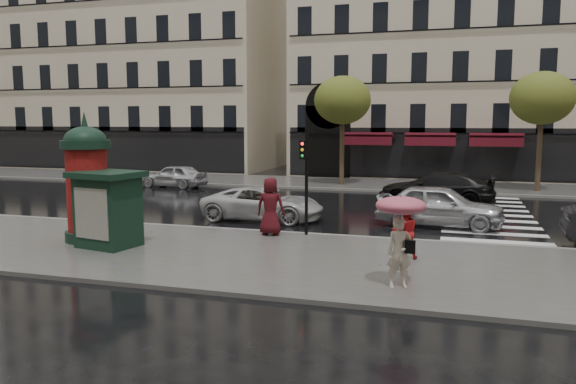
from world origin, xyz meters
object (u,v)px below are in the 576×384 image
(newsstand, at_px, (108,208))
(man_burgundy, at_px, (270,206))
(woman_red, at_px, (405,232))
(car_far_silver, at_px, (174,176))
(traffic_light, at_px, (305,171))
(car_black, at_px, (436,188))
(car_silver, at_px, (440,206))
(car_white, at_px, (263,203))
(woman_umbrella, at_px, (400,226))
(morris_column, at_px, (87,179))

(newsstand, bearing_deg, man_burgundy, 36.20)
(woman_red, distance_m, car_far_silver, 20.62)
(traffic_light, bearing_deg, car_black, 66.36)
(car_silver, distance_m, car_white, 6.88)
(woman_umbrella, xyz_separation_m, car_far_silver, (-14.98, 17.17, -0.89))
(traffic_light, height_order, car_silver, traffic_light)
(newsstand, relative_size, car_white, 0.48)
(car_white, height_order, car_black, car_black)
(man_burgundy, relative_size, morris_column, 0.47)
(traffic_light, bearing_deg, car_far_silver, 133.47)
(traffic_light, xyz_separation_m, car_black, (4.03, 9.20, -1.54))
(morris_column, xyz_separation_m, traffic_light, (6.53, 2.85, 0.21))
(newsstand, height_order, car_white, newsstand)
(car_black, bearing_deg, woman_red, 0.92)
(car_white, bearing_deg, car_silver, -85.42)
(morris_column, xyz_separation_m, car_far_silver, (-4.79, 14.79, -1.43))
(car_far_silver, bearing_deg, newsstand, 27.09)
(traffic_light, bearing_deg, car_white, 131.01)
(woman_umbrella, relative_size, car_black, 0.41)
(man_burgundy, distance_m, car_silver, 6.68)
(morris_column, bearing_deg, car_far_silver, 107.95)
(car_black, bearing_deg, car_silver, 6.31)
(morris_column, relative_size, car_black, 0.77)
(woman_umbrella, relative_size, woman_red, 1.46)
(woman_red, relative_size, car_black, 0.28)
(newsstand, relative_size, car_black, 0.43)
(traffic_light, relative_size, car_far_silver, 0.90)
(woman_red, height_order, car_black, woman_red)
(newsstand, distance_m, car_silver, 11.95)
(man_burgundy, height_order, car_silver, man_burgundy)
(car_silver, bearing_deg, woman_umbrella, -179.01)
(car_white, distance_m, car_black, 9.09)
(woman_red, bearing_deg, newsstand, -9.84)
(man_burgundy, height_order, traffic_light, traffic_light)
(man_burgundy, bearing_deg, car_white, -70.18)
(woman_umbrella, bearing_deg, newsstand, 168.79)
(man_burgundy, height_order, car_black, man_burgundy)
(morris_column, height_order, traffic_light, morris_column)
(traffic_light, distance_m, car_black, 10.16)
(car_white, bearing_deg, morris_column, 144.85)
(woman_red, distance_m, car_white, 8.04)
(man_burgundy, xyz_separation_m, car_silver, (5.46, 3.84, -0.31))
(woman_umbrella, xyz_separation_m, morris_column, (-10.18, 2.38, 0.54))
(traffic_light, distance_m, car_white, 4.20)
(car_silver, relative_size, car_far_silver, 1.16)
(woman_umbrella, relative_size, newsstand, 0.95)
(car_black, height_order, car_far_silver, car_black)
(woman_umbrella, bearing_deg, traffic_light, 124.98)
(newsstand, distance_m, car_black, 15.76)
(woman_umbrella, xyz_separation_m, car_black, (0.37, 14.43, -0.80))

